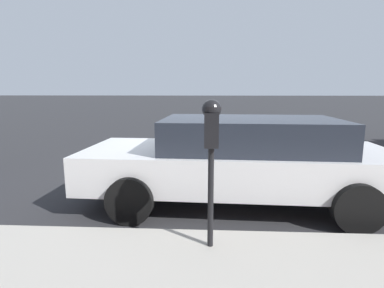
# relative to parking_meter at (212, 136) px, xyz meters

# --- Properties ---
(ground_plane) EXTENTS (220.00, 220.00, 0.00)m
(ground_plane) POSITION_rel_parking_meter_xyz_m (2.55, 0.00, -1.31)
(ground_plane) COLOR #2B2B2D
(parking_meter) EXTENTS (0.21, 0.19, 1.53)m
(parking_meter) POSITION_rel_parking_meter_xyz_m (0.00, 0.00, 0.00)
(parking_meter) COLOR black
(parking_meter) RESTS_ON sidewalk
(car_white) EXTENTS (2.13, 4.72, 1.34)m
(car_white) POSITION_rel_parking_meter_xyz_m (1.63, -0.47, -0.59)
(car_white) COLOR silver
(car_white) RESTS_ON ground_plane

